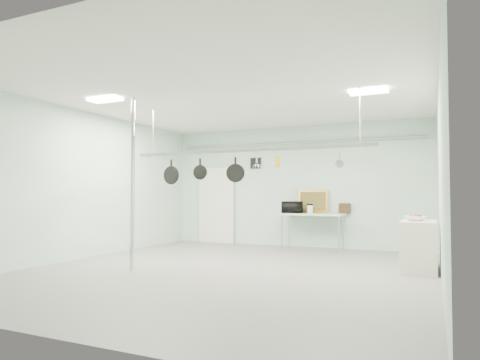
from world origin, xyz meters
The scene contains 25 objects.
floor centered at (0.00, 0.00, 0.00)m, with size 8.00×8.00×0.00m, color gray.
ceiling centered at (0.00, 0.00, 3.19)m, with size 7.00×8.00×0.02m, color silver.
back_wall centered at (0.00, 3.99, 1.60)m, with size 7.00×0.02×3.20m, color silver.
right_wall centered at (3.49, 0.00, 1.60)m, with size 0.02×8.00×3.20m, color silver.
door centered at (-2.30, 3.94, 1.05)m, with size 1.10×0.10×2.20m, color silver.
wall_vent centered at (-1.10, 3.97, 2.25)m, with size 0.30×0.04×0.30m, color black.
conduit_pipe centered at (0.00, 3.90, 2.75)m, with size 0.07×0.07×6.60m, color gray.
chrome_pole centered at (-1.70, -0.60, 1.60)m, with size 0.08×0.08×3.20m, color silver.
prep_table centered at (0.60, 3.60, 0.83)m, with size 1.60×0.70×0.91m.
side_cabinet centered at (3.15, 1.40, 0.45)m, with size 0.60×1.20×0.90m, color beige.
pot_rack centered at (0.20, 0.30, 2.23)m, with size 4.80×0.06×1.00m.
light_panel_left centered at (-2.20, -0.80, 3.16)m, with size 0.65×0.30×0.05m, color white.
light_panel_right centered at (2.40, 0.60, 3.16)m, with size 0.65×0.30×0.05m, color white.
microwave centered at (0.11, 3.47, 1.05)m, with size 0.54×0.36×0.30m, color black.
coffee_canister centered at (0.56, 3.52, 1.01)m, with size 0.14×0.14×0.20m, color silver.
painting_large centered at (0.54, 3.90, 1.20)m, with size 0.78×0.05×0.58m, color #C98936.
painting_small centered at (1.36, 3.90, 1.03)m, with size 0.30×0.04×0.25m, color black.
fruit_bowl centered at (3.10, 1.33, 0.94)m, with size 0.36×0.36×0.09m, color white.
skillet_left centered at (-1.44, 0.30, 1.83)m, with size 0.37×0.06×0.51m, color black, non-canonical shape.
skillet_mid centered at (-0.77, 0.30, 1.89)m, with size 0.29×0.06×0.40m, color black, non-canonical shape.
skillet_right centered at (-0.01, 0.30, 1.84)m, with size 0.35×0.06×0.49m, color black, non-canonical shape.
whisk centered at (0.43, 0.30, 1.93)m, with size 0.15×0.15×0.30m, color silver, non-canonical shape.
grater centered at (0.84, 0.30, 1.97)m, with size 0.09×0.02×0.23m, color gold, non-canonical shape.
saucepan centered at (1.96, 0.30, 1.95)m, with size 0.14×0.09×0.26m, color #AFAFB4, non-canonical shape.
fruit_cluster centered at (3.10, 1.33, 0.98)m, with size 0.24×0.24×0.09m, color #AA0F20, non-canonical shape.
Camera 1 is at (3.41, -7.01, 1.37)m, focal length 32.00 mm.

